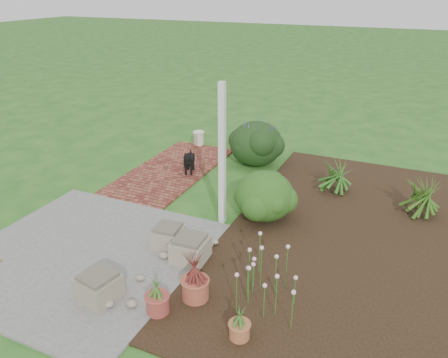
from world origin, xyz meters
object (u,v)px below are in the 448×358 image
at_px(stone_trough_near, 99,288).
at_px(evergreen_shrub, 265,195).
at_px(cream_ceramic_urn, 199,138).
at_px(black_dog, 189,160).

height_order(stone_trough_near, evergreen_shrub, evergreen_shrub).
distance_m(cream_ceramic_urn, evergreen_shrub, 4.10).
relative_size(stone_trough_near, evergreen_shrub, 0.46).
height_order(stone_trough_near, cream_ceramic_urn, cream_ceramic_urn).
height_order(stone_trough_near, black_dog, black_dog).
height_order(black_dog, cream_ceramic_urn, black_dog).
xyz_separation_m(stone_trough_near, cream_ceramic_urn, (-1.58, 5.96, 0.01)).
distance_m(black_dog, cream_ceramic_urn, 1.90).
bearing_deg(stone_trough_near, evergreen_shrub, 67.45).
relative_size(cream_ceramic_urn, evergreen_shrub, 0.33).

